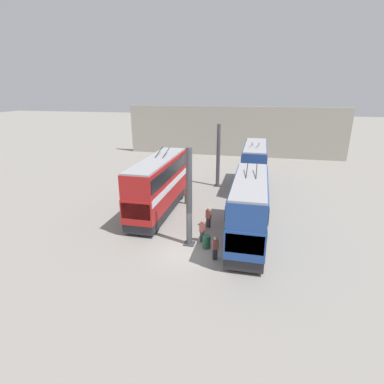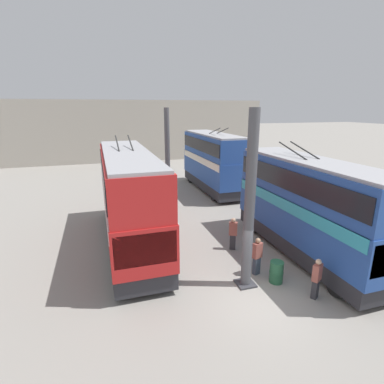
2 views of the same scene
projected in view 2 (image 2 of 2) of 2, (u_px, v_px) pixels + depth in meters
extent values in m
plane|color=gray|center=(262.00, 304.00, 11.31)|extent=(240.00, 240.00, 0.00)
cube|color=#A8A093|center=(139.00, 131.00, 40.42)|extent=(0.50, 36.00, 8.14)
cylinder|color=#4C4C51|center=(250.00, 203.00, 11.58)|extent=(0.42, 0.42, 7.16)
cube|color=#333338|center=(245.00, 283.00, 12.55)|extent=(0.75, 0.75, 0.08)
cylinder|color=#4C4C51|center=(167.00, 152.00, 24.72)|extent=(0.42, 0.42, 7.16)
cube|color=#333338|center=(168.00, 194.00, 25.68)|extent=(0.75, 0.75, 0.08)
cylinder|color=black|center=(378.00, 276.00, 12.30)|extent=(0.91, 0.30, 0.91)
cylinder|color=black|center=(337.00, 285.00, 11.70)|extent=(0.91, 0.30, 0.91)
cylinder|color=black|center=(285.00, 221.00, 18.28)|extent=(0.91, 0.30, 0.91)
cylinder|color=black|center=(255.00, 225.00, 17.68)|extent=(0.91, 0.30, 0.91)
cube|color=#28282D|center=(304.00, 242.00, 15.03)|extent=(9.33, 2.45, 0.76)
cube|color=#234793|center=(307.00, 217.00, 14.67)|extent=(9.52, 2.50, 1.94)
cube|color=teal|center=(309.00, 203.00, 14.48)|extent=(9.23, 2.54, 0.55)
cube|color=#234793|center=(311.00, 181.00, 14.17)|extent=(9.42, 2.43, 1.72)
cube|color=black|center=(311.00, 179.00, 14.15)|extent=(9.14, 2.51, 0.95)
cube|color=#9E9EA3|center=(313.00, 161.00, 13.92)|extent=(9.33, 2.25, 0.14)
cylinder|color=#282828|center=(304.00, 150.00, 15.01)|extent=(2.35, 0.07, 0.65)
cylinder|color=#282828|center=(292.00, 150.00, 14.81)|extent=(2.35, 0.07, 0.65)
cylinder|color=black|center=(210.00, 176.00, 30.20)|extent=(1.00, 0.30, 1.00)
cylinder|color=black|center=(190.00, 177.00, 29.60)|extent=(1.00, 0.30, 1.00)
cylinder|color=black|center=(238.00, 192.00, 24.33)|extent=(1.00, 0.30, 1.00)
cylinder|color=black|center=(214.00, 195.00, 23.73)|extent=(1.00, 0.30, 1.00)
cube|color=#28282D|center=(212.00, 183.00, 26.83)|extent=(9.21, 2.45, 0.78)
cube|color=#234793|center=(213.00, 167.00, 26.44)|extent=(9.39, 2.50, 2.06)
cube|color=silver|center=(213.00, 159.00, 26.24)|extent=(9.11, 2.54, 0.55)
cube|color=#234793|center=(213.00, 145.00, 25.92)|extent=(9.30, 2.43, 1.77)
cube|color=black|center=(213.00, 144.00, 25.90)|extent=(9.02, 2.51, 0.97)
cube|color=#9E9EA3|center=(213.00, 134.00, 25.66)|extent=(9.21, 2.25, 0.14)
cube|color=black|center=(196.00, 157.00, 30.65)|extent=(0.12, 2.30, 1.32)
cylinder|color=#282828|center=(222.00, 131.00, 24.59)|extent=(2.35, 0.07, 0.65)
cylinder|color=#282828|center=(214.00, 131.00, 24.39)|extent=(2.35, 0.07, 0.65)
cylinder|color=black|center=(167.00, 269.00, 12.82)|extent=(0.95, 0.30, 0.95)
cylinder|color=black|center=(117.00, 277.00, 12.21)|extent=(0.95, 0.30, 0.95)
cylinder|color=black|center=(141.00, 212.00, 19.94)|extent=(0.95, 0.30, 0.95)
cylinder|color=black|center=(109.00, 215.00, 19.33)|extent=(0.95, 0.30, 0.95)
cube|color=#28282D|center=(132.00, 233.00, 16.12)|extent=(10.54, 2.45, 0.76)
cube|color=red|center=(130.00, 209.00, 15.75)|extent=(10.75, 2.50, 1.98)
cube|color=white|center=(129.00, 196.00, 15.55)|extent=(10.43, 2.54, 0.55)
cube|color=red|center=(128.00, 173.00, 15.22)|extent=(10.65, 2.43, 1.89)
cube|color=black|center=(128.00, 171.00, 15.20)|extent=(10.32, 2.51, 1.04)
cube|color=#9E9EA3|center=(127.00, 153.00, 14.95)|extent=(10.54, 2.25, 0.14)
cube|color=black|center=(146.00, 249.00, 10.81)|extent=(0.12, 2.30, 1.26)
cylinder|color=#282828|center=(130.00, 143.00, 16.18)|extent=(2.35, 0.07, 0.65)
cylinder|color=#282828|center=(117.00, 143.00, 15.98)|extent=(2.35, 0.07, 0.65)
cube|color=#2D2D33|center=(315.00, 289.00, 11.57)|extent=(0.32, 0.36, 0.77)
cube|color=#934C42|center=(317.00, 272.00, 11.38)|extent=(0.42, 0.48, 0.67)
sphere|color=tan|center=(319.00, 262.00, 11.25)|extent=(0.22, 0.22, 0.22)
cube|color=#384251|center=(256.00, 266.00, 13.25)|extent=(0.28, 0.35, 0.80)
cube|color=#934C42|center=(257.00, 250.00, 13.05)|extent=(0.36, 0.47, 0.70)
sphere|color=#A37A5B|center=(258.00, 241.00, 12.92)|extent=(0.23, 0.23, 0.23)
cube|color=#2D2D33|center=(233.00, 242.00, 15.59)|extent=(0.31, 0.36, 0.80)
cube|color=#934C42|center=(233.00, 229.00, 15.39)|extent=(0.40, 0.48, 0.70)
sphere|color=tan|center=(234.00, 220.00, 15.26)|extent=(0.23, 0.23, 0.23)
cube|color=#473D33|center=(158.00, 217.00, 19.05)|extent=(0.21, 0.31, 0.82)
cube|color=#934C42|center=(157.00, 206.00, 18.84)|extent=(0.26, 0.43, 0.71)
sphere|color=#A37A5B|center=(157.00, 199.00, 18.71)|extent=(0.23, 0.23, 0.23)
cylinder|color=#235638|center=(276.00, 272.00, 12.60)|extent=(0.56, 0.56, 0.95)
cylinder|color=#235638|center=(276.00, 272.00, 12.60)|extent=(0.59, 0.59, 0.04)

